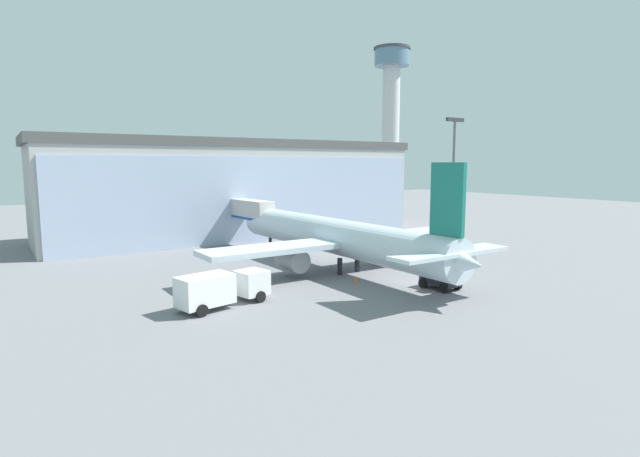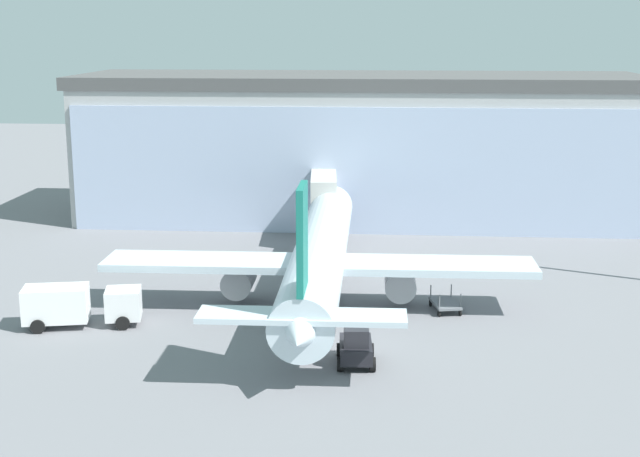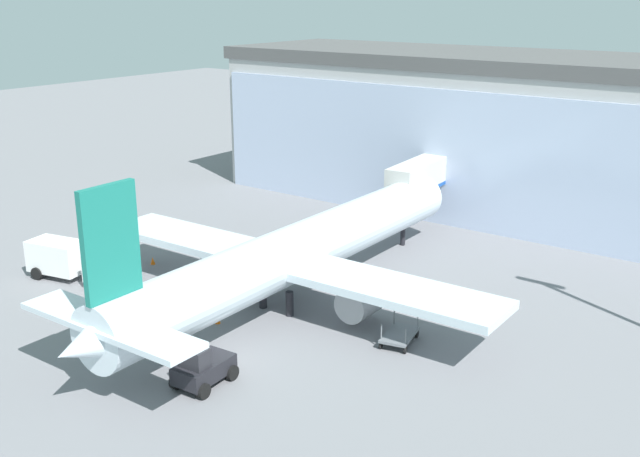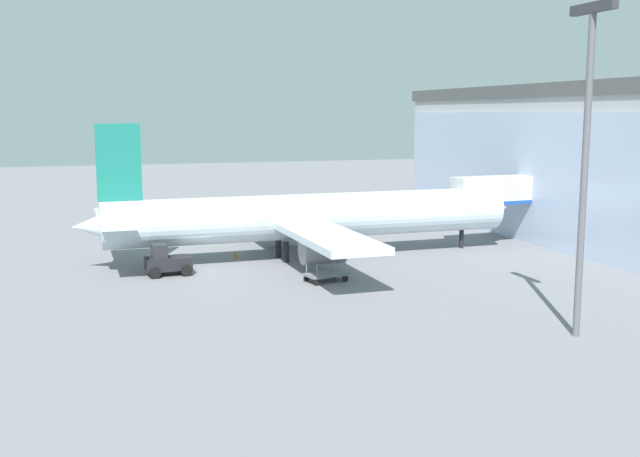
{
  "view_description": "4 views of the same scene",
  "coord_description": "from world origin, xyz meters",
  "px_view_note": "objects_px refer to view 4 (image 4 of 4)",
  "views": [
    {
      "loc": [
        -30.38,
        -31.81,
        10.71
      ],
      "look_at": [
        -3.25,
        9.65,
        4.25
      ],
      "focal_mm": 28.0,
      "sensor_mm": 36.0,
      "label": 1
    },
    {
      "loc": [
        2.94,
        -50.05,
        18.77
      ],
      "look_at": [
        -1.8,
        10.85,
        4.84
      ],
      "focal_mm": 50.0,
      "sensor_mm": 36.0,
      "label": 2
    },
    {
      "loc": [
        26.53,
        -26.48,
        19.3
      ],
      "look_at": [
        -1.61,
        11.54,
        4.36
      ],
      "focal_mm": 42.0,
      "sensor_mm": 36.0,
      "label": 3
    },
    {
      "loc": [
        54.89,
        -8.35,
        11.53
      ],
      "look_at": [
        0.18,
        9.5,
        2.66
      ],
      "focal_mm": 42.0,
      "sensor_mm": 36.0,
      "label": 4
    }
  ],
  "objects_px": {
    "apron_light_mast": "(586,141)",
    "catering_truck": "(199,219)",
    "safety_cone_wingtip": "(259,231)",
    "baggage_cart": "(326,275)",
    "pushback_tug": "(167,262)",
    "safety_cone_nose": "(234,255)",
    "jet_bridge": "(512,191)",
    "airplane": "(306,217)"
  },
  "relations": [
    {
      "from": "apron_light_mast",
      "to": "baggage_cart",
      "type": "bearing_deg",
      "value": -152.47
    },
    {
      "from": "jet_bridge",
      "to": "safety_cone_nose",
      "type": "distance_m",
      "value": 25.44
    },
    {
      "from": "jet_bridge",
      "to": "safety_cone_nose",
      "type": "height_order",
      "value": "jet_bridge"
    },
    {
      "from": "apron_light_mast",
      "to": "airplane",
      "type": "height_order",
      "value": "apron_light_mast"
    },
    {
      "from": "baggage_cart",
      "to": "safety_cone_nose",
      "type": "distance_m",
      "value": 11.17
    },
    {
      "from": "jet_bridge",
      "to": "pushback_tug",
      "type": "bearing_deg",
      "value": -176.66
    },
    {
      "from": "airplane",
      "to": "baggage_cart",
      "type": "bearing_deg",
      "value": -98.82
    },
    {
      "from": "jet_bridge",
      "to": "baggage_cart",
      "type": "xyz_separation_m",
      "value": [
        9.76,
        -20.76,
        -4.15
      ]
    },
    {
      "from": "safety_cone_wingtip",
      "to": "catering_truck",
      "type": "bearing_deg",
      "value": -111.02
    },
    {
      "from": "catering_truck",
      "to": "safety_cone_wingtip",
      "type": "height_order",
      "value": "catering_truck"
    },
    {
      "from": "jet_bridge",
      "to": "safety_cone_wingtip",
      "type": "distance_m",
      "value": 23.89
    },
    {
      "from": "apron_light_mast",
      "to": "safety_cone_wingtip",
      "type": "xyz_separation_m",
      "value": [
        -37.63,
        -8.02,
        -9.89
      ]
    },
    {
      "from": "pushback_tug",
      "to": "safety_cone_nose",
      "type": "xyz_separation_m",
      "value": [
        -4.68,
        5.91,
        -0.7
      ]
    },
    {
      "from": "jet_bridge",
      "to": "safety_cone_wingtip",
      "type": "bearing_deg",
      "value": 145.82
    },
    {
      "from": "pushback_tug",
      "to": "jet_bridge",
      "type": "bearing_deg",
      "value": 3.71
    },
    {
      "from": "airplane",
      "to": "safety_cone_wingtip",
      "type": "bearing_deg",
      "value": 92.65
    },
    {
      "from": "airplane",
      "to": "catering_truck",
      "type": "xyz_separation_m",
      "value": [
        -14.96,
        -6.18,
        -1.86
      ]
    },
    {
      "from": "apron_light_mast",
      "to": "catering_truck",
      "type": "relative_size",
      "value": 2.23
    },
    {
      "from": "jet_bridge",
      "to": "pushback_tug",
      "type": "xyz_separation_m",
      "value": [
        4.12,
        -30.96,
        -3.68
      ]
    },
    {
      "from": "baggage_cart",
      "to": "safety_cone_nose",
      "type": "height_order",
      "value": "baggage_cart"
    },
    {
      "from": "baggage_cart",
      "to": "safety_cone_wingtip",
      "type": "distance_m",
      "value": 21.49
    },
    {
      "from": "catering_truck",
      "to": "baggage_cart",
      "type": "height_order",
      "value": "catering_truck"
    },
    {
      "from": "safety_cone_nose",
      "to": "safety_cone_wingtip",
      "type": "xyz_separation_m",
      "value": [
        -11.17,
        4.7,
        0.0
      ]
    },
    {
      "from": "pushback_tug",
      "to": "baggage_cart",
      "type": "bearing_deg",
      "value": -32.77
    },
    {
      "from": "apron_light_mast",
      "to": "baggage_cart",
      "type": "xyz_separation_m",
      "value": [
        -16.15,
        -8.42,
        -9.66
      ]
    },
    {
      "from": "baggage_cart",
      "to": "pushback_tug",
      "type": "bearing_deg",
      "value": 138.78
    },
    {
      "from": "pushback_tug",
      "to": "safety_cone_nose",
      "type": "distance_m",
      "value": 7.57
    },
    {
      "from": "safety_cone_wingtip",
      "to": "baggage_cart",
      "type": "bearing_deg",
      "value": -1.07
    },
    {
      "from": "airplane",
      "to": "safety_cone_nose",
      "type": "relative_size",
      "value": 66.34
    },
    {
      "from": "pushback_tug",
      "to": "safety_cone_wingtip",
      "type": "height_order",
      "value": "pushback_tug"
    },
    {
      "from": "baggage_cart",
      "to": "safety_cone_wingtip",
      "type": "height_order",
      "value": "baggage_cart"
    },
    {
      "from": "catering_truck",
      "to": "jet_bridge",
      "type": "bearing_deg",
      "value": 50.02
    },
    {
      "from": "safety_cone_nose",
      "to": "catering_truck",
      "type": "bearing_deg",
      "value": -177.03
    },
    {
      "from": "airplane",
      "to": "safety_cone_nose",
      "type": "height_order",
      "value": "airplane"
    },
    {
      "from": "apron_light_mast",
      "to": "airplane",
      "type": "relative_size",
      "value": 0.46
    },
    {
      "from": "pushback_tug",
      "to": "safety_cone_nose",
      "type": "relative_size",
      "value": 6.03
    },
    {
      "from": "catering_truck",
      "to": "safety_cone_wingtip",
      "type": "bearing_deg",
      "value": 57.18
    },
    {
      "from": "apron_light_mast",
      "to": "catering_truck",
      "type": "distance_m",
      "value": 42.8
    },
    {
      "from": "catering_truck",
      "to": "safety_cone_wingtip",
      "type": "distance_m",
      "value": 5.89
    },
    {
      "from": "baggage_cart",
      "to": "apron_light_mast",
      "type": "bearing_deg",
      "value": -74.79
    },
    {
      "from": "jet_bridge",
      "to": "baggage_cart",
      "type": "relative_size",
      "value": 3.75
    },
    {
      "from": "catering_truck",
      "to": "safety_cone_nose",
      "type": "height_order",
      "value": "catering_truck"
    }
  ]
}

